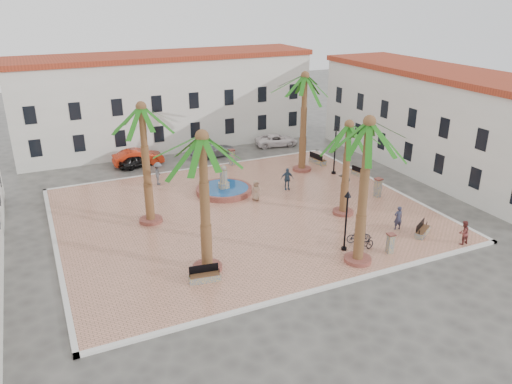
% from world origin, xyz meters
% --- Properties ---
extents(ground, '(120.00, 120.00, 0.00)m').
position_xyz_m(ground, '(0.00, 0.00, 0.00)').
color(ground, '#56544F').
rests_on(ground, ground).
extents(plaza, '(26.00, 22.00, 0.15)m').
position_xyz_m(plaza, '(0.00, 0.00, 0.07)').
color(plaza, tan).
rests_on(plaza, ground).
extents(kerb_n, '(26.30, 0.30, 0.16)m').
position_xyz_m(kerb_n, '(0.00, 11.00, 0.08)').
color(kerb_n, silver).
rests_on(kerb_n, ground).
extents(kerb_s, '(26.30, 0.30, 0.16)m').
position_xyz_m(kerb_s, '(0.00, -11.00, 0.08)').
color(kerb_s, silver).
rests_on(kerb_s, ground).
extents(kerb_e, '(0.30, 22.30, 0.16)m').
position_xyz_m(kerb_e, '(13.00, 0.00, 0.08)').
color(kerb_e, silver).
rests_on(kerb_e, ground).
extents(kerb_w, '(0.30, 22.30, 0.16)m').
position_xyz_m(kerb_w, '(-13.00, 0.00, 0.08)').
color(kerb_w, silver).
rests_on(kerb_w, ground).
extents(building_north, '(30.40, 7.40, 9.50)m').
position_xyz_m(building_north, '(-0.00, 19.99, 4.77)').
color(building_north, silver).
rests_on(building_north, ground).
extents(building_east, '(7.40, 26.40, 9.00)m').
position_xyz_m(building_east, '(19.99, 2.00, 4.52)').
color(building_east, silver).
rests_on(building_east, ground).
extents(fountain, '(4.48, 4.48, 2.31)m').
position_xyz_m(fountain, '(0.13, 4.25, 0.46)').
color(fountain, brown).
rests_on(fountain, plaza).
extents(palm_nw, '(5.25, 5.25, 8.55)m').
position_xyz_m(palm_nw, '(-6.56, 1.34, 7.44)').
color(palm_nw, brown).
rests_on(palm_nw, plaza).
extents(palm_sw, '(5.56, 5.56, 8.40)m').
position_xyz_m(palm_sw, '(-5.14, -6.48, 7.25)').
color(palm_sw, brown).
rests_on(palm_sw, plaza).
extents(palm_s, '(5.32, 5.32, 8.95)m').
position_xyz_m(palm_s, '(3.37, -9.42, 7.81)').
color(palm_s, brown).
rests_on(palm_s, plaza).
extents(palm_e, '(4.94, 4.94, 6.99)m').
position_xyz_m(palm_e, '(6.55, -3.18, 6.00)').
color(palm_e, brown).
rests_on(palm_e, plaza).
extents(palm_ne, '(5.43, 5.43, 8.86)m').
position_xyz_m(palm_ne, '(8.53, 6.34, 7.71)').
color(palm_ne, brown).
rests_on(palm_ne, plaza).
extents(bench_s, '(1.82, 0.79, 0.93)m').
position_xyz_m(bench_s, '(-5.73, -7.65, 0.41)').
color(bench_s, gray).
rests_on(bench_s, plaza).
extents(bench_se, '(1.73, 1.31, 0.90)m').
position_xyz_m(bench_se, '(9.36, -8.34, 0.40)').
color(bench_se, gray).
rests_on(bench_se, plaza).
extents(bench_e, '(0.77, 1.65, 0.84)m').
position_xyz_m(bench_e, '(12.38, 2.90, 0.39)').
color(bench_e, gray).
rests_on(bench_e, plaza).
extents(bench_ne, '(0.88, 1.97, 1.01)m').
position_xyz_m(bench_ne, '(10.84, 7.41, 0.43)').
color(bench_ne, gray).
rests_on(bench_ne, plaza).
extents(lamppost_s, '(0.43, 0.43, 4.00)m').
position_xyz_m(lamppost_s, '(3.44, -7.88, 2.86)').
color(lamppost_s, black).
rests_on(lamppost_s, plaza).
extents(lamppost_e, '(0.48, 0.48, 4.38)m').
position_xyz_m(lamppost_e, '(10.66, 4.36, 3.12)').
color(lamppost_e, black).
rests_on(lamppost_e, plaza).
extents(bollard_se, '(0.51, 0.51, 1.30)m').
position_xyz_m(bollard_se, '(5.80, -9.39, 0.83)').
color(bollard_se, gray).
rests_on(bollard_se, plaza).
extents(bollard_n, '(0.55, 0.55, 1.49)m').
position_xyz_m(bollard_n, '(3.35, 10.40, 0.92)').
color(bollard_n, gray).
rests_on(bollard_n, plaza).
extents(bollard_e, '(0.62, 0.62, 1.53)m').
position_xyz_m(bollard_e, '(10.80, -1.65, 0.94)').
color(bollard_e, gray).
rests_on(bollard_e, plaza).
extents(litter_bin, '(0.40, 0.40, 0.77)m').
position_xyz_m(litter_bin, '(5.67, -6.73, 0.54)').
color(litter_bin, black).
rests_on(litter_bin, plaza).
extents(cyclist_a, '(0.68, 0.51, 1.70)m').
position_xyz_m(cyclist_a, '(8.39, -6.96, 1.00)').
color(cyclist_a, '#2A2C42').
rests_on(cyclist_a, plaza).
extents(bicycle_a, '(1.80, 0.87, 0.91)m').
position_xyz_m(bicycle_a, '(4.42, -8.52, 0.60)').
color(bicycle_a, black).
rests_on(bicycle_a, plaza).
extents(cyclist_b, '(0.81, 0.64, 1.61)m').
position_xyz_m(cyclist_b, '(10.79, -10.40, 0.95)').
color(cyclist_b, maroon).
rests_on(cyclist_b, plaza).
extents(bicycle_b, '(1.66, 0.94, 0.96)m').
position_xyz_m(bicycle_b, '(4.81, -7.49, 0.63)').
color(bicycle_b, black).
rests_on(bicycle_b, plaza).
extents(pedestrian_fountain_a, '(0.84, 0.58, 1.63)m').
position_xyz_m(pedestrian_fountain_a, '(1.79, 1.70, 0.97)').
color(pedestrian_fountain_a, '#9F8066').
rests_on(pedestrian_fountain_a, plaza).
extents(pedestrian_fountain_b, '(1.15, 0.67, 1.84)m').
position_xyz_m(pedestrian_fountain_b, '(5.06, 2.74, 1.07)').
color(pedestrian_fountain_b, '#324860').
rests_on(pedestrian_fountain_b, plaza).
extents(pedestrian_north, '(1.10, 1.43, 1.95)m').
position_xyz_m(pedestrian_north, '(-4.18, 8.22, 1.13)').
color(pedestrian_north, '#55565B').
rests_on(pedestrian_north, plaza).
extents(pedestrian_east, '(0.49, 1.51, 1.63)m').
position_xyz_m(pedestrian_east, '(9.56, 0.97, 0.96)').
color(pedestrian_east, '#6F6659').
rests_on(pedestrian_east, plaza).
extents(car_black, '(3.93, 2.62, 1.24)m').
position_xyz_m(car_black, '(-4.73, 14.06, 0.62)').
color(car_black, black).
rests_on(car_black, ground).
extents(car_red, '(4.68, 1.67, 1.54)m').
position_xyz_m(car_red, '(-4.51, 14.46, 0.77)').
color(car_red, red).
rests_on(car_red, ground).
extents(car_silver, '(4.84, 2.53, 1.34)m').
position_xyz_m(car_silver, '(2.83, 14.04, 0.67)').
color(car_silver, '#A4A4AC').
rests_on(car_silver, ground).
extents(car_white, '(4.74, 2.76, 1.24)m').
position_xyz_m(car_white, '(10.18, 14.62, 0.62)').
color(car_white, white).
rests_on(car_white, ground).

